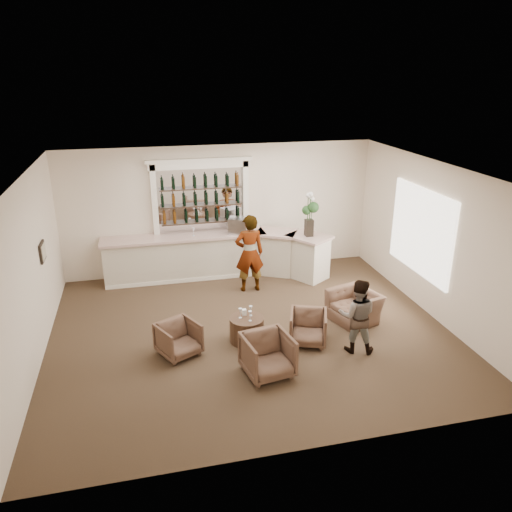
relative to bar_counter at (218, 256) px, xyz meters
The scene contains 19 objects.
ground 3.05m from the bar_counter, 86.88° to the right, with size 8.00×8.00×0.00m, color #4C3726.
room_shell 2.91m from the bar_counter, 81.89° to the right, with size 8.04×7.02×3.32m.
bar_counter is the anchor object (origin of this frame).
back_bar_alcove 1.55m from the bar_counter, 129.15° to the left, with size 2.64×0.25×3.00m.
cocktail_table 3.36m from the bar_counter, 89.85° to the right, with size 0.68×0.68×0.50m, color #462D1E.
sommelier 1.22m from the bar_counter, 59.36° to the right, with size 0.69×0.45×1.90m, color gray.
guest 4.61m from the bar_counter, 64.97° to the right, with size 0.71×0.55×1.46m, color gray.
armchair_left 3.80m from the bar_counter, 110.71° to the right, with size 0.69×0.71×0.65m, color brown.
armchair_center 4.56m from the bar_counter, 88.52° to the right, with size 0.80×0.83×0.75m, color brown.
armchair_right 3.88m from the bar_counter, 72.58° to the right, with size 0.70×0.72×0.66m, color brown.
armchair_far 3.89m from the bar_counter, 51.51° to the right, with size 0.99×0.86×0.64m, color brown.
espresso_machine 0.93m from the bar_counter, ahead, with size 0.46×0.39×0.41m, color #B1B1B6.
flower_vase 2.58m from the bar_counter, 15.80° to the right, with size 0.30×0.30×1.12m.
wine_glass_bar_left 0.90m from the bar_counter, behind, with size 0.07×0.07×0.21m, color white, non-canonical shape.
wine_glass_bar_right 0.74m from the bar_counter, ahead, with size 0.07×0.07×0.21m, color white, non-canonical shape.
wine_glass_tbl_a 3.32m from the bar_counter, 91.92° to the right, with size 0.07×0.07×0.21m, color white, non-canonical shape.
wine_glass_tbl_b 3.27m from the bar_counter, 88.10° to the right, with size 0.07×0.07×0.21m, color white, non-canonical shape.
wine_glass_tbl_c 3.48m from the bar_counter, 89.20° to the right, with size 0.07×0.07×0.21m, color white, non-canonical shape.
napkin_holder 3.21m from the bar_counter, 90.20° to the right, with size 0.08×0.08×0.12m, color white.
Camera 1 is at (-1.98, -8.83, 5.09)m, focal length 35.00 mm.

